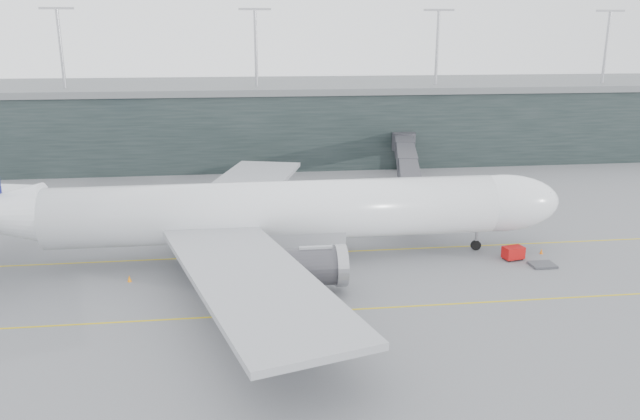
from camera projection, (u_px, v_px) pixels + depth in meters
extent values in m
plane|color=slate|center=(231.00, 245.00, 76.11)|extent=(320.00, 320.00, 0.00)
cube|color=gold|center=(230.00, 256.00, 72.29)|extent=(160.00, 0.25, 0.02)
cube|color=gold|center=(228.00, 316.00, 57.02)|extent=(160.00, 0.25, 0.02)
cube|color=gold|center=(265.00, 202.00, 95.79)|extent=(0.25, 60.00, 0.02)
cube|color=black|center=(232.00, 123.00, 129.53)|extent=(240.00, 35.00, 14.00)
cube|color=slate|center=(231.00, 86.00, 127.45)|extent=(240.00, 36.00, 1.20)
cylinder|color=#9E9EA3|center=(61.00, 50.00, 112.25)|extent=(0.60, 0.60, 14.00)
cylinder|color=#9E9EA3|center=(256.00, 49.00, 116.49)|extent=(0.60, 0.60, 14.00)
cylinder|color=#9E9EA3|center=(437.00, 49.00, 120.73)|extent=(0.60, 0.60, 14.00)
cylinder|color=#9E9EA3|center=(606.00, 48.00, 124.97)|extent=(0.60, 0.60, 14.00)
cylinder|color=white|center=(276.00, 211.00, 69.98)|extent=(49.71, 6.83, 6.70)
ellipsoid|color=white|center=(501.00, 203.00, 73.25)|extent=(14.08, 6.73, 6.70)
cube|color=#94969C|center=(267.00, 233.00, 70.56)|extent=(17.30, 5.45, 2.16)
cube|color=black|center=(535.00, 193.00, 73.47)|extent=(2.38, 3.25, 0.86)
cube|color=#94969C|center=(250.00, 277.00, 53.91)|extent=(18.05, 32.79, 0.59)
cylinder|color=#3D3C42|center=(305.00, 267.00, 61.26)|extent=(7.57, 3.80, 3.78)
cube|color=#94969C|center=(245.00, 186.00, 85.85)|extent=(17.91, 32.79, 0.59)
cylinder|color=#3D3C42|center=(288.00, 210.00, 80.83)|extent=(7.57, 3.80, 3.78)
cylinder|color=black|center=(476.00, 245.00, 74.32)|extent=(1.19, 0.44, 1.19)
cylinder|color=#9E9EA3|center=(476.00, 239.00, 74.10)|extent=(0.32, 0.32, 2.81)
cylinder|color=black|center=(239.00, 271.00, 65.88)|extent=(1.41, 0.54, 1.40)
cylinder|color=black|center=(239.00, 240.00, 75.77)|extent=(1.41, 0.54, 1.40)
cube|color=#2F2E34|center=(412.00, 195.00, 77.94)|extent=(4.32, 4.65, 3.08)
cube|color=#2F2E34|center=(410.00, 178.00, 86.67)|extent=(5.91, 14.53, 2.75)
cube|color=#2F2E34|center=(406.00, 159.00, 100.33)|extent=(6.18, 14.59, 2.86)
cube|color=#2F2E34|center=(404.00, 144.00, 114.00)|extent=(6.44, 14.66, 2.97)
cylinder|color=#9E9EA3|center=(408.00, 201.00, 88.33)|extent=(0.55, 0.55, 4.17)
cube|color=#3D3C42|center=(408.00, 212.00, 88.80)|extent=(2.51, 2.10, 0.77)
cylinder|color=#2F2E34|center=(355.00, 142.00, 116.00)|extent=(4.39, 4.39, 3.30)
cylinder|color=#2F2E34|center=(355.00, 160.00, 116.96)|extent=(1.98, 1.98, 3.95)
cube|color=#AA0C0C|center=(513.00, 252.00, 71.03)|extent=(2.53, 1.90, 1.35)
cylinder|color=black|center=(509.00, 260.00, 70.48)|extent=(0.44, 0.24, 0.41)
cylinder|color=black|center=(522.00, 259.00, 71.01)|extent=(0.44, 0.24, 0.41)
cylinder|color=black|center=(504.00, 257.00, 71.42)|extent=(0.44, 0.24, 0.41)
cylinder|color=black|center=(516.00, 256.00, 71.95)|extent=(0.44, 0.24, 0.41)
cube|color=#3C3C41|center=(542.00, 265.00, 69.26)|extent=(2.73, 2.20, 0.27)
cube|color=#3D3C42|center=(203.00, 224.00, 84.02)|extent=(2.50, 2.24, 0.21)
cube|color=#A2A7AD|center=(203.00, 217.00, 83.76)|extent=(2.07, 2.01, 1.56)
cube|color=navy|center=(202.00, 212.00, 83.54)|extent=(2.14, 2.07, 0.08)
cube|color=#3D3C42|center=(205.00, 216.00, 87.69)|extent=(2.19, 1.92, 0.19)
cube|color=silver|center=(205.00, 210.00, 87.46)|extent=(1.80, 1.74, 1.40)
cube|color=navy|center=(205.00, 205.00, 87.26)|extent=(1.86, 1.79, 0.07)
cube|color=#3D3C42|center=(236.00, 218.00, 86.77)|extent=(2.31, 1.99, 0.20)
cube|color=silver|center=(236.00, 212.00, 86.51)|extent=(1.89, 1.81, 1.53)
cube|color=navy|center=(235.00, 206.00, 86.30)|extent=(1.95, 1.87, 0.08)
cone|color=orange|center=(541.00, 251.00, 73.08)|extent=(0.40, 0.40, 0.64)
cone|color=orange|center=(335.00, 307.00, 58.23)|extent=(0.40, 0.40, 0.63)
cone|color=red|center=(302.00, 213.00, 88.48)|extent=(0.45, 0.45, 0.72)
cone|color=orange|center=(129.00, 278.00, 64.87)|extent=(0.45, 0.45, 0.71)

